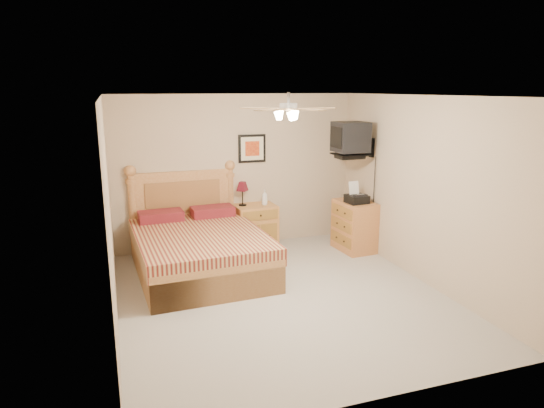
{
  "coord_description": "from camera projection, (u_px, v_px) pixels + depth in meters",
  "views": [
    {
      "loc": [
        -1.93,
        -5.41,
        2.59
      ],
      "look_at": [
        0.17,
        0.9,
        0.99
      ],
      "focal_mm": 32.0,
      "sensor_mm": 36.0,
      "label": 1
    }
  ],
  "objects": [
    {
      "name": "magazine_upper",
      "position": [
        346.0,
        196.0,
        8.03
      ],
      "size": [
        0.26,
        0.3,
        0.02
      ],
      "primitive_type": "imported",
      "rotation": [
        0.0,
        0.0,
        0.41
      ],
      "color": "gray",
      "rests_on": "magazine_lower"
    },
    {
      "name": "nightstand",
      "position": [
        255.0,
        226.0,
        8.03
      ],
      "size": [
        0.68,
        0.53,
        0.71
      ],
      "primitive_type": "cube",
      "rotation": [
        0.0,
        0.0,
        0.05
      ],
      "color": "#BE7539",
      "rests_on": "ground"
    },
    {
      "name": "framed_picture",
      "position": [
        252.0,
        148.0,
        7.95
      ],
      "size": [
        0.46,
        0.04,
        0.46
      ],
      "primitive_type": "cube",
      "color": "black",
      "rests_on": "wall_back"
    },
    {
      "name": "fax_machine",
      "position": [
        357.0,
        193.0,
        7.62
      ],
      "size": [
        0.34,
        0.36,
        0.33
      ],
      "primitive_type": null,
      "rotation": [
        0.0,
        0.0,
        0.08
      ],
      "color": "black",
      "rests_on": "dresser"
    },
    {
      "name": "wall_left",
      "position": [
        109.0,
        214.0,
        5.28
      ],
      "size": [
        0.04,
        4.5,
        2.5
      ],
      "primitive_type": "cube",
      "color": "#C2AB8F",
      "rests_on": "ground"
    },
    {
      "name": "ceiling",
      "position": [
        282.0,
        96.0,
        5.6
      ],
      "size": [
        4.0,
        4.5,
        0.04
      ],
      "primitive_type": "cube",
      "color": "white",
      "rests_on": "ground"
    },
    {
      "name": "wall_front",
      "position": [
        378.0,
        262.0,
        3.82
      ],
      "size": [
        4.0,
        0.04,
        2.5
      ],
      "primitive_type": "cube",
      "color": "#C2AB8F",
      "rests_on": "ground"
    },
    {
      "name": "lotion_bottle",
      "position": [
        265.0,
        197.0,
        7.94
      ],
      "size": [
        0.1,
        0.1,
        0.25
      ],
      "primitive_type": "imported",
      "rotation": [
        0.0,
        0.0,
        0.02
      ],
      "color": "white",
      "rests_on": "nightstand"
    },
    {
      "name": "wall_right",
      "position": [
        422.0,
        190.0,
        6.51
      ],
      "size": [
        0.04,
        4.5,
        2.5
      ],
      "primitive_type": "cube",
      "color": "#C2AB8F",
      "rests_on": "ground"
    },
    {
      "name": "ceiling_fan",
      "position": [
        288.0,
        109.0,
        5.45
      ],
      "size": [
        1.14,
        1.14,
        0.28
      ],
      "primitive_type": null,
      "color": "silver",
      "rests_on": "ceiling"
    },
    {
      "name": "wall_back",
      "position": [
        236.0,
        171.0,
        7.97
      ],
      "size": [
        4.0,
        0.04,
        2.5
      ],
      "primitive_type": "cube",
      "color": "#C2AB8F",
      "rests_on": "ground"
    },
    {
      "name": "floor",
      "position": [
        282.0,
        296.0,
        6.18
      ],
      "size": [
        4.5,
        4.5,
        0.0
      ],
      "primitive_type": "plane",
      "color": "#A7A097",
      "rests_on": "ground"
    },
    {
      "name": "wall_tv",
      "position": [
        359.0,
        139.0,
        7.54
      ],
      "size": [
        0.56,
        0.46,
        0.58
      ],
      "primitive_type": null,
      "color": "black",
      "rests_on": "wall_right"
    },
    {
      "name": "magazine_lower",
      "position": [
        347.0,
        197.0,
        8.01
      ],
      "size": [
        0.2,
        0.26,
        0.02
      ],
      "primitive_type": "imported",
      "rotation": [
        0.0,
        0.0,
        0.04
      ],
      "color": "#A89E89",
      "rests_on": "dresser"
    },
    {
      "name": "bed",
      "position": [
        199.0,
        224.0,
        6.79
      ],
      "size": [
        1.81,
        2.32,
        1.45
      ],
      "primitive_type": null,
      "rotation": [
        0.0,
        0.0,
        0.05
      ],
      "color": "#B8733A",
      "rests_on": "ground"
    },
    {
      "name": "table_lamp",
      "position": [
        242.0,
        194.0,
        7.88
      ],
      "size": [
        0.23,
        0.23,
        0.39
      ],
      "primitive_type": null,
      "rotation": [
        0.0,
        0.0,
        0.06
      ],
      "color": "#5B101E",
      "rests_on": "nightstand"
    },
    {
      "name": "dresser",
      "position": [
        354.0,
        226.0,
        7.86
      ],
      "size": [
        0.53,
        0.73,
        0.81
      ],
      "primitive_type": "cube",
      "rotation": [
        0.0,
        0.0,
        0.08
      ],
      "color": "#B26A38",
      "rests_on": "ground"
    }
  ]
}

